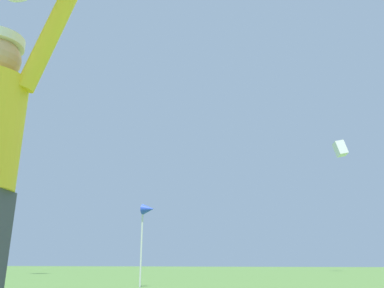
% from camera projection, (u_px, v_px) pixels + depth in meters
% --- Properties ---
extents(distant_kite_white_mid_left, '(1.04, 0.90, 1.20)m').
position_uv_depth(distant_kite_white_mid_left, '(340.00, 149.00, 26.71)').
color(distant_kite_white_mid_left, white).
extents(marker_flag, '(0.30, 0.24, 1.81)m').
position_uv_depth(marker_flag, '(147.00, 214.00, 8.72)').
color(marker_flag, silver).
rests_on(marker_flag, ground).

